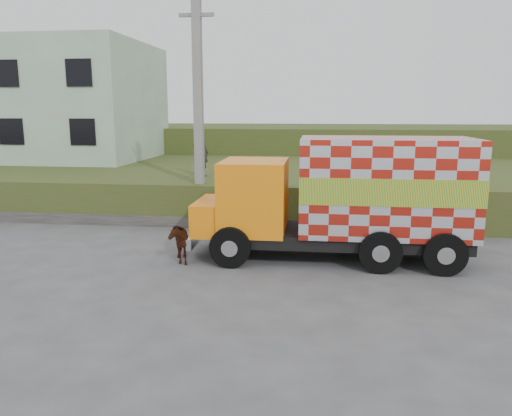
# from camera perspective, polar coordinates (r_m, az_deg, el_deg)

# --- Properties ---
(ground) EXTENTS (120.00, 120.00, 0.00)m
(ground) POSITION_cam_1_polar(r_m,az_deg,el_deg) (13.64, -6.86, -6.31)
(ground) COLOR #474749
(ground) RESTS_ON ground
(embankment) EXTENTS (40.00, 12.00, 1.50)m
(embankment) POSITION_cam_1_polar(r_m,az_deg,el_deg) (23.07, -0.71, 2.85)
(embankment) COLOR #2E501A
(embankment) RESTS_ON ground
(embankment_far) EXTENTS (40.00, 12.00, 3.00)m
(embankment_far) POSITION_cam_1_polar(r_m,az_deg,el_deg) (34.84, 2.18, 6.89)
(embankment_far) COLOR #2E501A
(embankment_far) RESTS_ON ground
(retaining_strip) EXTENTS (16.00, 0.50, 0.40)m
(retaining_strip) POSITION_cam_1_polar(r_m,az_deg,el_deg) (18.03, -9.72, -1.43)
(retaining_strip) COLOR #595651
(retaining_strip) RESTS_ON ground
(building) EXTENTS (10.00, 8.00, 6.00)m
(building) POSITION_cam_1_polar(r_m,az_deg,el_deg) (29.33, -22.02, 11.18)
(building) COLOR #B0CEB4
(building) RESTS_ON embankment
(utility_pole) EXTENTS (1.20, 0.30, 8.00)m
(utility_pole) POSITION_cam_1_polar(r_m,az_deg,el_deg) (17.72, -6.60, 11.07)
(utility_pole) COLOR gray
(utility_pole) RESTS_ON ground
(cargo_truck) EXTENTS (7.55, 2.70, 3.35)m
(cargo_truck) POSITION_cam_1_polar(r_m,az_deg,el_deg) (13.82, 10.33, 1.18)
(cargo_truck) COLOR black
(cargo_truck) RESTS_ON ground
(cow) EXTENTS (1.09, 1.48, 1.14)m
(cow) POSITION_cam_1_polar(r_m,az_deg,el_deg) (13.77, -8.94, -3.74)
(cow) COLOR black
(cow) RESTS_ON ground
(pedestrian) EXTENTS (0.79, 0.64, 1.86)m
(pedestrian) POSITION_cam_1_polar(r_m,az_deg,el_deg) (19.83, -6.37, 6.32)
(pedestrian) COLOR #2E2B29
(pedestrian) RESTS_ON embankment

